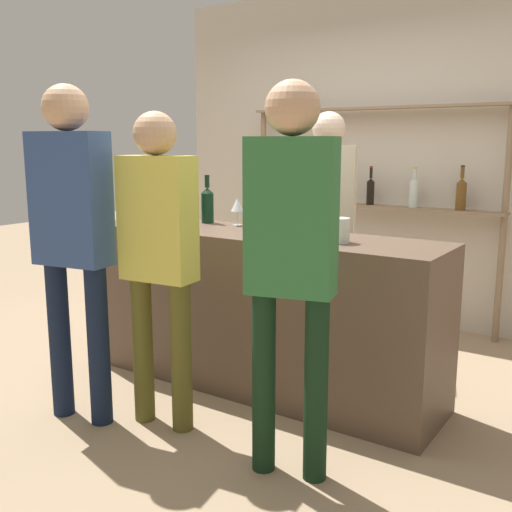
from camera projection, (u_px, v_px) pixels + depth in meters
ground_plane at (256, 384)px, 3.82m from camera, size 16.00×16.00×0.00m
bar_counter at (256, 310)px, 3.72m from camera, size 2.34×0.59×0.98m
back_wall at (380, 156)px, 5.10m from camera, size 3.94×0.12×2.80m
back_shelf at (371, 181)px, 4.99m from camera, size 2.19×0.18×1.80m
counter_bottle_0 at (162, 208)px, 3.88m from camera, size 0.07×0.07×0.32m
counter_bottle_1 at (254, 207)px, 3.75m from camera, size 0.08×0.08×0.35m
counter_bottle_2 at (207, 204)px, 4.03m from camera, size 0.08×0.08×0.32m
counter_bottle_3 at (137, 203)px, 3.98m from camera, size 0.08×0.08×0.35m
counter_bottle_4 at (286, 215)px, 3.45m from camera, size 0.08×0.08×0.34m
wine_glass at (237, 205)px, 3.91m from camera, size 0.08×0.08×0.18m
cork_jar at (338, 230)px, 3.25m from camera, size 0.12×0.12×0.14m
customer_right at (291, 246)px, 2.59m from camera, size 0.41×0.26×1.77m
customer_center at (158, 244)px, 3.09m from camera, size 0.41×0.22×1.67m
server_behind_counter at (327, 211)px, 4.19m from camera, size 0.42×0.28×1.72m
customer_left at (72, 226)px, 3.15m from camera, size 0.44×0.25×1.81m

